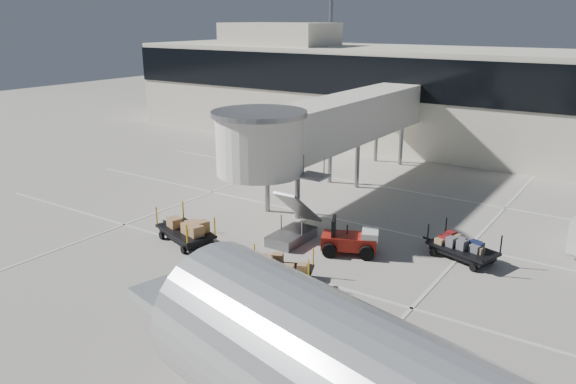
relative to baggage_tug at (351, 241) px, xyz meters
name	(u,v)px	position (x,y,z in m)	size (l,w,h in m)	color
ground	(252,288)	(-1.65, -5.35, -0.61)	(140.00, 140.00, 0.00)	#BBB4A7
lane_markings	(347,219)	(-2.31, 3.99, -0.60)	(40.00, 30.00, 0.02)	silver
terminal	(473,100)	(-2.00, 24.59, 3.50)	(64.00, 12.11, 15.20)	beige
jet_bridge	(323,126)	(-5.62, 6.92, 3.67)	(5.70, 20.40, 6.03)	silver
baggage_tug	(351,241)	(0.00, 0.00, 0.00)	(2.83, 2.44, 1.67)	maroon
suitcase_cart	(463,249)	(4.56, 2.11, -0.07)	(3.75, 2.32, 1.44)	black
box_cart_near	(277,268)	(-1.21, -4.19, -0.08)	(3.27, 2.23, 1.28)	black
box_cart_far	(185,230)	(-7.31, -3.26, 0.00)	(4.05, 2.54, 1.56)	black
ground_worker	(255,290)	(-0.43, -6.75, 0.24)	(0.62, 0.41, 1.70)	#A3E518
belt_loader	(284,135)	(-15.95, 17.97, 0.09)	(4.02, 2.29, 1.83)	maroon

